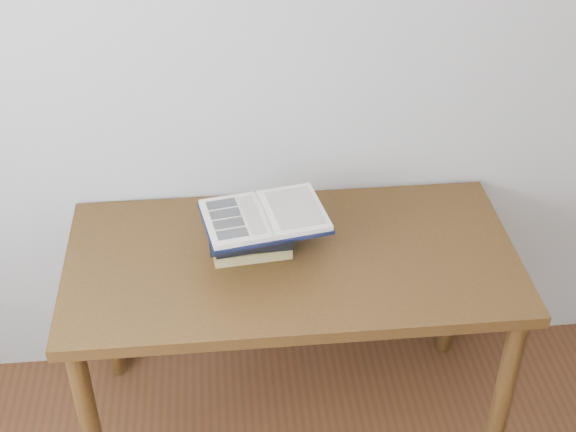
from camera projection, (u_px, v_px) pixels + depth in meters
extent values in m
cube|color=#ADABA3|center=(284.00, 44.00, 2.48)|extent=(3.50, 0.04, 2.60)
cube|color=#4B3012|center=(292.00, 261.00, 2.51)|extent=(1.41, 0.71, 0.04)
cylinder|color=#4B3012|center=(91.00, 430.00, 2.45)|extent=(0.06, 0.06, 0.72)
cylinder|color=#4B3012|center=(502.00, 398.00, 2.55)|extent=(0.06, 0.06, 0.72)
cylinder|color=#4B3012|center=(108.00, 301.00, 2.92)|extent=(0.06, 0.06, 0.72)
cylinder|color=#4B3012|center=(454.00, 279.00, 3.02)|extent=(0.06, 0.06, 0.72)
cube|color=tan|center=(250.00, 245.00, 2.52)|extent=(0.26, 0.18, 0.04)
cube|color=black|center=(247.00, 238.00, 2.49)|extent=(0.24, 0.16, 0.03)
cube|color=black|center=(249.00, 231.00, 2.47)|extent=(0.26, 0.19, 0.03)
cube|color=tan|center=(248.00, 225.00, 2.45)|extent=(0.20, 0.17, 0.03)
cube|color=black|center=(265.00, 219.00, 2.44)|extent=(0.41, 0.32, 0.01)
cube|color=beige|center=(235.00, 220.00, 2.41)|extent=(0.22, 0.27, 0.02)
cube|color=beige|center=(294.00, 210.00, 2.45)|extent=(0.22, 0.27, 0.02)
cylinder|color=beige|center=(265.00, 215.00, 2.43)|extent=(0.06, 0.24, 0.01)
cube|color=black|center=(221.00, 204.00, 2.46)|extent=(0.10, 0.06, 0.00)
cube|color=black|center=(225.00, 213.00, 2.42)|extent=(0.10, 0.06, 0.00)
cube|color=black|center=(229.00, 223.00, 2.38)|extent=(0.10, 0.06, 0.00)
cube|color=black|center=(232.00, 234.00, 2.34)|extent=(0.10, 0.06, 0.00)
cube|color=beige|center=(252.00, 215.00, 2.42)|extent=(0.08, 0.20, 0.00)
cube|color=beige|center=(295.00, 207.00, 2.45)|extent=(0.17, 0.23, 0.00)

